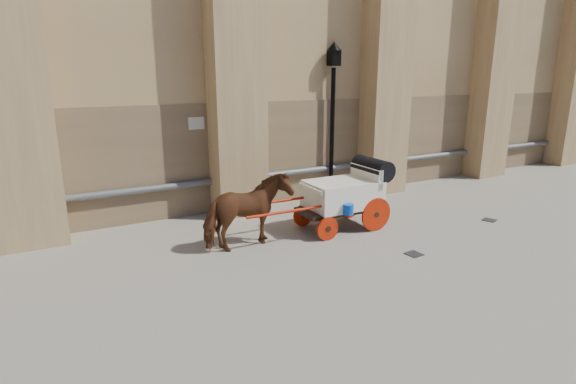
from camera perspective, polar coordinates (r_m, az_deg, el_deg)
ground at (r=10.10m, az=7.15°, el=-7.16°), size 90.00×90.00×0.00m
horse at (r=9.87m, az=-5.15°, el=-2.56°), size 2.05×1.13×1.65m
carriage at (r=11.23m, az=7.53°, el=0.03°), size 3.91×1.39×1.70m
street_lamp at (r=13.76m, az=5.67°, el=9.46°), size 0.44×0.44×4.66m
drain_grate_near at (r=10.09m, az=15.70°, el=-7.59°), size 0.34×0.34×0.01m
drain_grate_far at (r=13.04m, az=24.19°, el=-3.26°), size 0.41×0.41×0.01m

